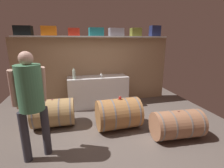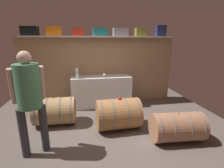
{
  "view_description": "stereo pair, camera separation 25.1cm",
  "coord_description": "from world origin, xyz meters",
  "px_view_note": "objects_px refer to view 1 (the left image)",
  "views": [
    {
      "loc": [
        -0.69,
        -2.74,
        1.86
      ],
      "look_at": [
        0.11,
        0.46,
        0.98
      ],
      "focal_mm": 26.41,
      "sensor_mm": 36.0,
      "label": 1
    },
    {
      "loc": [
        -0.44,
        -2.79,
        1.86
      ],
      "look_at": [
        0.11,
        0.46,
        0.98
      ],
      "focal_mm": 26.41,
      "sensor_mm": 36.0,
      "label": 2
    }
  ],
  "objects_px": {
    "toolcase_olive": "(136,32)",
    "wine_barrel_near": "(118,114)",
    "toolcase_teal": "(96,32)",
    "toolcase_navy": "(155,31)",
    "winemaker_pouring": "(31,96)",
    "wine_bottle_clear": "(74,74)",
    "toolcase_black": "(23,31)",
    "wine_glass": "(101,75)",
    "work_cabinet": "(98,91)",
    "wine_barrel_flank": "(177,124)",
    "tasting_cup": "(120,98)",
    "toolcase_grey": "(116,32)",
    "wine_barrel_far": "(53,113)",
    "toolcase_orange": "(49,31)",
    "toolcase_red": "(74,32)"
  },
  "relations": [
    {
      "from": "wine_barrel_near",
      "to": "work_cabinet",
      "type": "bearing_deg",
      "value": 97.14
    },
    {
      "from": "wine_barrel_near",
      "to": "wine_barrel_far",
      "type": "xyz_separation_m",
      "value": [
        -1.36,
        0.42,
        -0.02
      ]
    },
    {
      "from": "toolcase_orange",
      "to": "work_cabinet",
      "type": "relative_size",
      "value": 0.22
    },
    {
      "from": "toolcase_navy",
      "to": "wine_bottle_clear",
      "type": "bearing_deg",
      "value": -172.12
    },
    {
      "from": "toolcase_black",
      "to": "wine_barrel_far",
      "type": "distance_m",
      "value": 2.2
    },
    {
      "from": "toolcase_black",
      "to": "toolcase_orange",
      "type": "height_order",
      "value": "toolcase_orange"
    },
    {
      "from": "wine_bottle_clear",
      "to": "toolcase_olive",
      "type": "bearing_deg",
      "value": 10.75
    },
    {
      "from": "toolcase_teal",
      "to": "wine_barrel_flank",
      "type": "bearing_deg",
      "value": -62.45
    },
    {
      "from": "toolcase_black",
      "to": "toolcase_olive",
      "type": "bearing_deg",
      "value": 4.43
    },
    {
      "from": "toolcase_orange",
      "to": "wine_barrel_far",
      "type": "height_order",
      "value": "toolcase_orange"
    },
    {
      "from": "toolcase_grey",
      "to": "wine_barrel_near",
      "type": "bearing_deg",
      "value": -106.68
    },
    {
      "from": "wine_barrel_near",
      "to": "wine_barrel_flank",
      "type": "xyz_separation_m",
      "value": [
        1.01,
        -0.63,
        -0.05
      ]
    },
    {
      "from": "toolcase_navy",
      "to": "wine_barrel_flank",
      "type": "bearing_deg",
      "value": -104.45
    },
    {
      "from": "work_cabinet",
      "to": "wine_barrel_near",
      "type": "height_order",
      "value": "work_cabinet"
    },
    {
      "from": "wine_glass",
      "to": "toolcase_navy",
      "type": "bearing_deg",
      "value": 12.47
    },
    {
      "from": "toolcase_orange",
      "to": "toolcase_olive",
      "type": "distance_m",
      "value": 2.37
    },
    {
      "from": "wine_glass",
      "to": "wine_barrel_far",
      "type": "distance_m",
      "value": 1.56
    },
    {
      "from": "toolcase_grey",
      "to": "wine_barrel_flank",
      "type": "xyz_separation_m",
      "value": [
        0.64,
        -2.17,
        -1.8
      ]
    },
    {
      "from": "work_cabinet",
      "to": "winemaker_pouring",
      "type": "relative_size",
      "value": 0.98
    },
    {
      "from": "toolcase_teal",
      "to": "wine_barrel_near",
      "type": "relative_size",
      "value": 0.42
    },
    {
      "from": "toolcase_red",
      "to": "wine_barrel_far",
      "type": "bearing_deg",
      "value": -116.99
    },
    {
      "from": "toolcase_grey",
      "to": "winemaker_pouring",
      "type": "xyz_separation_m",
      "value": [
        -1.9,
        -2.12,
        -1.03
      ]
    },
    {
      "from": "toolcase_teal",
      "to": "work_cabinet",
      "type": "bearing_deg",
      "value": -95.09
    },
    {
      "from": "toolcase_teal",
      "to": "toolcase_grey",
      "type": "xyz_separation_m",
      "value": [
        0.57,
        0.0,
        -0.0
      ]
    },
    {
      "from": "toolcase_navy",
      "to": "wine_barrel_flank",
      "type": "distance_m",
      "value": 2.9
    },
    {
      "from": "work_cabinet",
      "to": "tasting_cup",
      "type": "bearing_deg",
      "value": -79.67
    },
    {
      "from": "toolcase_black",
      "to": "work_cabinet",
      "type": "distance_m",
      "value": 2.45
    },
    {
      "from": "toolcase_black",
      "to": "winemaker_pouring",
      "type": "distance_m",
      "value": 2.41
    },
    {
      "from": "toolcase_red",
      "to": "tasting_cup",
      "type": "height_order",
      "value": "toolcase_red"
    },
    {
      "from": "wine_bottle_clear",
      "to": "toolcase_black",
      "type": "bearing_deg",
      "value": 163.36
    },
    {
      "from": "toolcase_olive",
      "to": "wine_barrel_flank",
      "type": "height_order",
      "value": "toolcase_olive"
    },
    {
      "from": "toolcase_orange",
      "to": "toolcase_navy",
      "type": "relative_size",
      "value": 1.22
    },
    {
      "from": "toolcase_navy",
      "to": "wine_glass",
      "type": "bearing_deg",
      "value": -167.75
    },
    {
      "from": "toolcase_teal",
      "to": "wine_barrel_far",
      "type": "height_order",
      "value": "toolcase_teal"
    },
    {
      "from": "toolcase_red",
      "to": "wine_barrel_far",
      "type": "relative_size",
      "value": 0.33
    },
    {
      "from": "wine_glass",
      "to": "wine_barrel_flank",
      "type": "relative_size",
      "value": 0.12
    },
    {
      "from": "toolcase_olive",
      "to": "toolcase_red",
      "type": "bearing_deg",
      "value": -176.83
    },
    {
      "from": "toolcase_olive",
      "to": "wine_barrel_flank",
      "type": "distance_m",
      "value": 2.83
    },
    {
      "from": "toolcase_orange",
      "to": "toolcase_red",
      "type": "bearing_deg",
      "value": -1.75
    },
    {
      "from": "toolcase_black",
      "to": "wine_barrel_far",
      "type": "bearing_deg",
      "value": -55.42
    },
    {
      "from": "toolcase_navy",
      "to": "winemaker_pouring",
      "type": "relative_size",
      "value": 0.18
    },
    {
      "from": "work_cabinet",
      "to": "wine_barrel_flank",
      "type": "xyz_separation_m",
      "value": [
        1.22,
        -1.99,
        -0.16
      ]
    },
    {
      "from": "toolcase_navy",
      "to": "toolcase_grey",
      "type": "bearing_deg",
      "value": 179.78
    },
    {
      "from": "toolcase_olive",
      "to": "wine_barrel_near",
      "type": "relative_size",
      "value": 0.31
    },
    {
      "from": "toolcase_orange",
      "to": "wine_barrel_near",
      "type": "distance_m",
      "value": 2.74
    },
    {
      "from": "toolcase_navy",
      "to": "tasting_cup",
      "type": "bearing_deg",
      "value": -134.81
    },
    {
      "from": "toolcase_orange",
      "to": "winemaker_pouring",
      "type": "relative_size",
      "value": 0.22
    },
    {
      "from": "wine_bottle_clear",
      "to": "wine_barrel_near",
      "type": "height_order",
      "value": "wine_bottle_clear"
    },
    {
      "from": "toolcase_teal",
      "to": "toolcase_navy",
      "type": "bearing_deg",
      "value": -1.53
    },
    {
      "from": "toolcase_grey",
      "to": "work_cabinet",
      "type": "bearing_deg",
      "value": -165.46
    }
  ]
}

